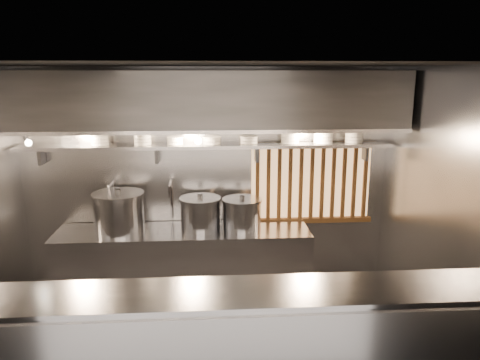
{
  "coord_description": "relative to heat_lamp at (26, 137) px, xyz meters",
  "views": [
    {
      "loc": [
        0.01,
        -4.18,
        2.75
      ],
      "look_at": [
        0.34,
        0.55,
        1.64
      ],
      "focal_mm": 35.0,
      "sensor_mm": 36.0,
      "label": 1
    }
  ],
  "objects": [
    {
      "name": "wall_right",
      "position": [
        4.15,
        -0.85,
        -0.67
      ],
      "size": [
        0.0,
        3.0,
        3.0
      ],
      "primitive_type": "plane",
      "rotation": [
        1.57,
        0.0,
        -1.57
      ],
      "color": "gray",
      "rests_on": "floor"
    },
    {
      "name": "stock_pot_mid",
      "position": [
        1.81,
        0.32,
        -0.97
      ],
      "size": [
        0.59,
        0.59,
        0.42
      ],
      "rotation": [
        0.0,
        0.0,
        0.2
      ],
      "color": "#9F9FA4",
      "rests_on": "cooking_bench"
    },
    {
      "name": "wall_back",
      "position": [
        1.9,
        0.65,
        -0.67
      ],
      "size": [
        4.5,
        0.0,
        4.5
      ],
      "primitive_type": "plane",
      "rotation": [
        1.57,
        0.0,
        0.0
      ],
      "color": "gray",
      "rests_on": "floor"
    },
    {
      "name": "bowl_stack_1",
      "position": [
        1.15,
        0.47,
        -0.08
      ],
      "size": [
        0.22,
        0.22,
        0.17
      ],
      "color": "white",
      "rests_on": "bowl_shelf"
    },
    {
      "name": "bowl_shelf",
      "position": [
        1.9,
        0.47,
        -0.19
      ],
      "size": [
        4.4,
        0.34,
        0.04
      ],
      "primitive_type": "cube",
      "color": "#9F9FA4",
      "rests_on": "wall_back"
    },
    {
      "name": "bowl_stack_6",
      "position": [
        3.29,
        0.47,
        -0.1
      ],
      "size": [
        0.24,
        0.24,
        0.13
      ],
      "color": "white",
      "rests_on": "bowl_shelf"
    },
    {
      "name": "heat_lamp",
      "position": [
        0.0,
        0.0,
        0.0
      ],
      "size": [
        0.25,
        0.35,
        0.2
      ],
      "color": "#9F9FA4",
      "rests_on": "exhaust_hood"
    },
    {
      "name": "bowl_stack_4",
      "position": [
        2.4,
        0.47,
        -0.12
      ],
      "size": [
        0.22,
        0.22,
        0.09
      ],
      "color": "white",
      "rests_on": "bowl_shelf"
    },
    {
      "name": "faucet_right",
      "position": [
        1.45,
        0.52,
        -0.76
      ],
      "size": [
        0.04,
        0.3,
        0.5
      ],
      "color": "silver",
      "rests_on": "wall_back"
    },
    {
      "name": "ceiling",
      "position": [
        1.9,
        -0.85,
        0.73
      ],
      "size": [
        4.5,
        4.5,
        0.0
      ],
      "primitive_type": "plane",
      "rotation": [
        3.14,
        0.0,
        0.0
      ],
      "color": "black",
      "rests_on": "wall_back"
    },
    {
      "name": "wood_screen",
      "position": [
        3.2,
        0.6,
        -0.69
      ],
      "size": [
        1.56,
        0.09,
        1.04
      ],
      "color": "#FFBA72",
      "rests_on": "wall_back"
    },
    {
      "name": "stock_pot_right",
      "position": [
        2.3,
        0.3,
        -0.98
      ],
      "size": [
        0.52,
        0.52,
        0.41
      ],
      "rotation": [
        0.0,
        0.0,
        0.08
      ],
      "color": "#9F9FA4",
      "rests_on": "cooking_bench"
    },
    {
      "name": "serving_counter",
      "position": [
        1.9,
        -1.81,
        -1.5
      ],
      "size": [
        4.5,
        0.56,
        1.13
      ],
      "color": "#9F9FA4",
      "rests_on": "floor"
    },
    {
      "name": "bowl_stack_7",
      "position": [
        3.67,
        0.47,
        -0.08
      ],
      "size": [
        0.23,
        0.23,
        0.17
      ],
      "color": "white",
      "rests_on": "bowl_shelf"
    },
    {
      "name": "faucet_left",
      "position": [
        0.75,
        0.52,
        -0.76
      ],
      "size": [
        0.04,
        0.3,
        0.5
      ],
      "color": "silver",
      "rests_on": "wall_back"
    },
    {
      "name": "bowl_stack_3",
      "position": [
        1.96,
        0.47,
        -0.12
      ],
      "size": [
        0.22,
        0.22,
        0.09
      ],
      "color": "white",
      "rests_on": "bowl_shelf"
    },
    {
      "name": "bowl_stack_0",
      "position": [
        0.65,
        0.47,
        -0.08
      ],
      "size": [
        0.22,
        0.22,
        0.17
      ],
      "color": "white",
      "rests_on": "bowl_shelf"
    },
    {
      "name": "pendant_bulb",
      "position": [
        1.8,
        0.35,
        -0.11
      ],
      "size": [
        0.09,
        0.09,
        0.19
      ],
      "color": "#2D2D30",
      "rests_on": "exhaust_hood"
    },
    {
      "name": "cooking_bench",
      "position": [
        1.6,
        0.28,
        -1.62
      ],
      "size": [
        3.0,
        0.7,
        0.9
      ],
      "primitive_type": "cube",
      "color": "#9F9FA4",
      "rests_on": "floor"
    },
    {
      "name": "bowl_stack_5",
      "position": [
        2.89,
        0.47,
        -0.1
      ],
      "size": [
        0.23,
        0.23,
        0.13
      ],
      "color": "white",
      "rests_on": "bowl_shelf"
    },
    {
      "name": "bowl_stack_2",
      "position": [
        1.52,
        0.47,
        -0.12
      ],
      "size": [
        0.2,
        0.2,
        0.09
      ],
      "color": "white",
      "rests_on": "bowl_shelf"
    },
    {
      "name": "stock_pot_left",
      "position": [
        0.86,
        0.29,
        -0.93
      ],
      "size": [
        0.61,
        0.61,
        0.51
      ],
      "rotation": [
        0.0,
        0.0,
        -0.02
      ],
      "color": "#9F9FA4",
      "rests_on": "cooking_bench"
    },
    {
      "name": "exhaust_hood",
      "position": [
        1.9,
        0.25,
        0.36
      ],
      "size": [
        4.4,
        0.81,
        0.65
      ],
      "color": "#2D2D30",
      "rests_on": "ceiling"
    },
    {
      "name": "floor",
      "position": [
        1.9,
        -0.85,
        -2.07
      ],
      "size": [
        4.5,
        4.5,
        0.0
      ],
      "primitive_type": "plane",
      "color": "black",
      "rests_on": "ground"
    }
  ]
}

